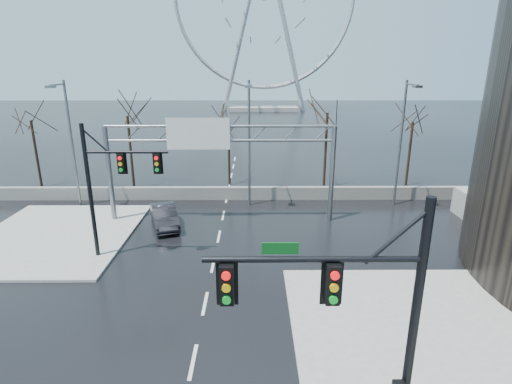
{
  "coord_description": "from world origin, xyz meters",
  "views": [
    {
      "loc": [
        2.37,
        -12.79,
        10.86
      ],
      "look_at": [
        2.49,
        9.24,
        4.0
      ],
      "focal_mm": 28.0,
      "sensor_mm": 36.0,
      "label": 1
    }
  ],
  "objects_px": {
    "signal_mast_far": "(108,180)",
    "car": "(164,216)",
    "ferris_wheel": "(264,3)",
    "signal_mast_near": "(363,314)",
    "sign_gantry": "(215,152)"
  },
  "relations": [
    {
      "from": "signal_mast_far",
      "to": "car",
      "type": "xyz_separation_m",
      "value": [
        1.84,
        4.91,
        -4.07
      ]
    },
    {
      "from": "ferris_wheel",
      "to": "car",
      "type": "distance_m",
      "value": 85.48
    },
    {
      "from": "ferris_wheel",
      "to": "signal_mast_near",
      "type": "bearing_deg",
      "value": -89.92
    },
    {
      "from": "signal_mast_far",
      "to": "sign_gantry",
      "type": "relative_size",
      "value": 0.49
    },
    {
      "from": "signal_mast_near",
      "to": "ferris_wheel",
      "type": "distance_m",
      "value": 101.29
    },
    {
      "from": "signal_mast_near",
      "to": "sign_gantry",
      "type": "height_order",
      "value": "signal_mast_near"
    },
    {
      "from": "signal_mast_far",
      "to": "ferris_wheel",
      "type": "height_order",
      "value": "ferris_wheel"
    },
    {
      "from": "signal_mast_near",
      "to": "signal_mast_far",
      "type": "relative_size",
      "value": 1.0
    },
    {
      "from": "sign_gantry",
      "to": "ferris_wheel",
      "type": "distance_m",
      "value": 82.91
    },
    {
      "from": "sign_gantry",
      "to": "ferris_wheel",
      "type": "bearing_deg",
      "value": 86.16
    },
    {
      "from": "signal_mast_near",
      "to": "ferris_wheel",
      "type": "xyz_separation_m",
      "value": [
        -0.14,
        99.04,
        21.26
      ]
    },
    {
      "from": "signal_mast_far",
      "to": "car",
      "type": "height_order",
      "value": "signal_mast_far"
    },
    {
      "from": "signal_mast_near",
      "to": "signal_mast_far",
      "type": "bearing_deg",
      "value": 130.26
    },
    {
      "from": "signal_mast_far",
      "to": "ferris_wheel",
      "type": "xyz_separation_m",
      "value": [
        10.87,
        86.04,
        21.3
      ]
    },
    {
      "from": "sign_gantry",
      "to": "ferris_wheel",
      "type": "xyz_separation_m",
      "value": [
        5.38,
        80.04,
        20.95
      ]
    }
  ]
}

